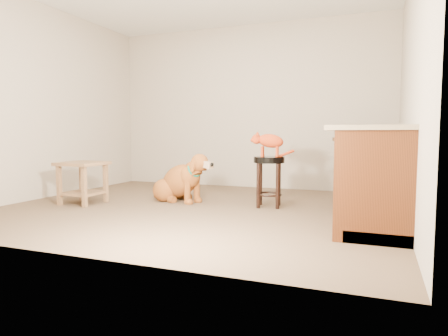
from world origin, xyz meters
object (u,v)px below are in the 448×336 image
at_px(side_table, 83,176).
at_px(tabby_kitten, 268,142).
at_px(wood_stool, 354,169).
at_px(golden_retriever, 180,182).
at_px(padded_stool, 269,171).

relative_size(side_table, tabby_kitten, 1.04).
relative_size(wood_stool, side_table, 1.57).
distance_m(side_table, tabby_kitten, 2.33).
relative_size(golden_retriever, tabby_kitten, 1.99).
distance_m(wood_stool, tabby_kitten, 1.18).
bearing_deg(tabby_kitten, padded_stool, -5.72).
height_order(golden_retriever, tabby_kitten, tabby_kitten).
bearing_deg(golden_retriever, side_table, -133.14).
height_order(wood_stool, side_table, wood_stool).
xyz_separation_m(golden_retriever, tabby_kitten, (1.15, 0.03, 0.53)).
bearing_deg(padded_stool, wood_stool, 34.00).
relative_size(padded_stool, golden_retriever, 0.60).
distance_m(padded_stool, wood_stool, 1.12).
distance_m(padded_stool, tabby_kitten, 0.35).
bearing_deg(side_table, wood_stool, 21.51).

